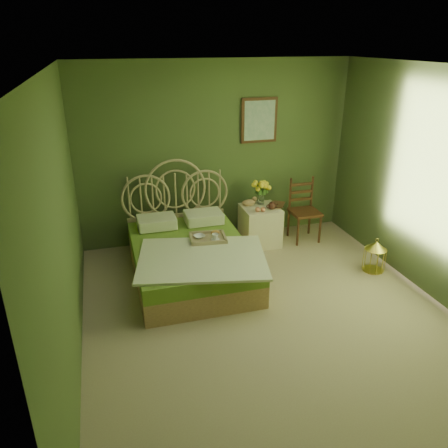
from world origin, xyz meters
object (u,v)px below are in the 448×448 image
object	(u,v)px
chair	(303,206)
bed	(190,255)
birdcage	(375,256)
nightstand	(260,221)

from	to	relation	value
chair	bed	bearing A→B (deg)	-159.23
bed	birdcage	bearing A→B (deg)	-12.71
nightstand	bed	bearing A→B (deg)	-150.77
nightstand	chair	size ratio (longest dim) A/B	1.08
nightstand	birdcage	size ratio (longest dim) A/B	2.41
nightstand	birdcage	xyz separation A→B (m)	(1.16, -1.20, -0.15)
bed	chair	world-z (taller)	bed
nightstand	chair	bearing A→B (deg)	1.71
bed	birdcage	distance (m)	2.42
bed	chair	distance (m)	2.02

